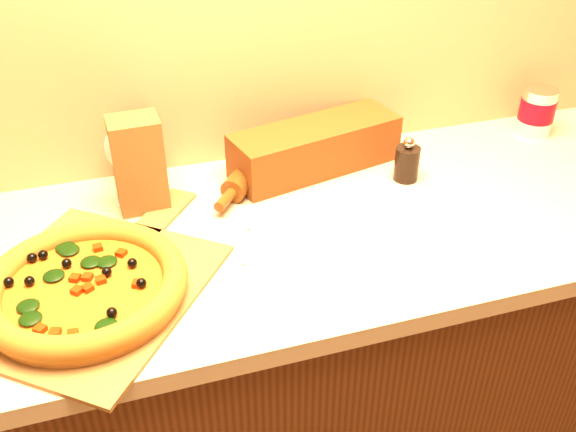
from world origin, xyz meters
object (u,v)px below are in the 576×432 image
object	(u,v)px
pizza_peel	(93,285)
pizza	(85,286)
coffee_canister	(537,111)
wine_glass	(122,150)
pepper_grinder	(407,162)
rolling_pin	(257,163)
dark_jar	(139,149)

from	to	relation	value
pizza_peel	pizza	bearing A→B (deg)	-69.61
coffee_canister	wine_glass	xyz separation A→B (m)	(-1.07, -0.03, 0.07)
pizza	pepper_grinder	world-z (taller)	pepper_grinder
pepper_grinder	rolling_pin	distance (m)	0.35
rolling_pin	dark_jar	world-z (taller)	dark_jar
pizza_peel	rolling_pin	distance (m)	0.51
pizza_peel	coffee_canister	world-z (taller)	coffee_canister
pepper_grinder	rolling_pin	size ratio (longest dim) A/B	0.32
pizza_peel	wine_glass	bearing A→B (deg)	108.85
pizza_peel	wine_glass	xyz separation A→B (m)	(0.10, 0.28, 0.13)
rolling_pin	wine_glass	xyz separation A→B (m)	(-0.31, -0.04, 0.10)
pizza_peel	rolling_pin	world-z (taller)	rolling_pin
pepper_grinder	coffee_canister	size ratio (longest dim) A/B	0.87
pizza_peel	pizza	size ratio (longest dim) A/B	1.64
pepper_grinder	pizza	bearing A→B (deg)	-163.44
coffee_canister	dark_jar	bearing A→B (deg)	175.71
pizza	pepper_grinder	distance (m)	0.78
rolling_pin	wine_glass	size ratio (longest dim) A/B	1.84
pizza_peel	dark_jar	size ratio (longest dim) A/B	4.07
pizza	pepper_grinder	size ratio (longest dim) A/B	3.36
coffee_canister	pizza	bearing A→B (deg)	-163.90
rolling_pin	dark_jar	distance (m)	0.28
pizza	rolling_pin	size ratio (longest dim) A/B	1.08
pepper_grinder	rolling_pin	bearing A→B (deg)	158.54
pizza	rolling_pin	world-z (taller)	pizza
pepper_grinder	wine_glass	distance (m)	0.65
wine_glass	rolling_pin	bearing A→B (deg)	6.95
pizza_peel	wine_glass	distance (m)	0.32
pepper_grinder	dark_jar	world-z (taller)	dark_jar
pizza_peel	coffee_canister	distance (m)	1.21
coffee_canister	dark_jar	size ratio (longest dim) A/B	0.84
pizza	rolling_pin	xyz separation A→B (m)	(0.41, 0.35, -0.00)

